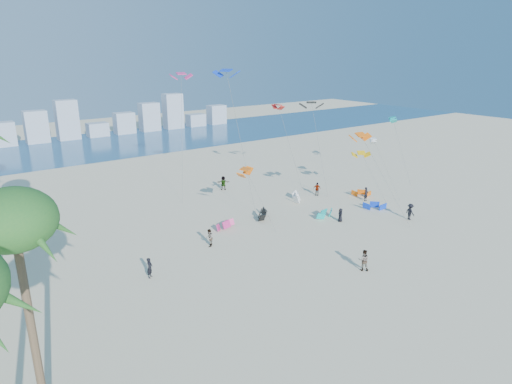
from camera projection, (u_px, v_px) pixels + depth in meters
ground at (352, 311)px, 32.65m from camera, size 220.00×220.00×0.00m
ocean at (76, 148)px, 88.03m from camera, size 220.00×220.00×0.00m
kitesurfer_near at (150, 268)px, 37.25m from camera, size 0.75×0.76×1.77m
kitesurfer_mid at (364, 260)px, 38.47m from camera, size 1.16×1.16×1.90m
kitesurfers_far at (299, 201)px, 53.89m from camera, size 23.97×23.51×1.91m
grounded_kites at (308, 207)px, 53.10m from camera, size 23.26×10.75×0.98m
flying_kites at (299, 115)px, 54.07m from camera, size 31.11×26.67×16.76m
distant_skyline at (55, 126)px, 94.13m from camera, size 85.00×3.00×8.40m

